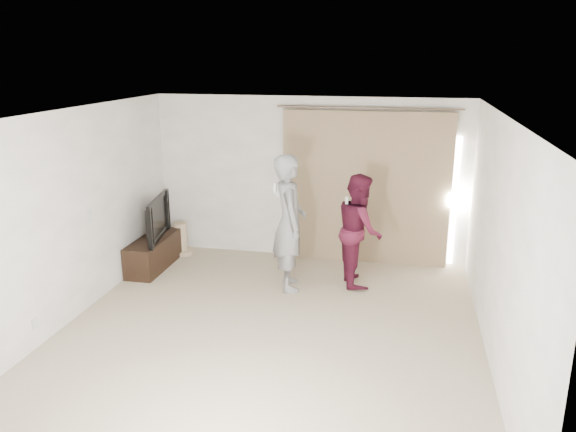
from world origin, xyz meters
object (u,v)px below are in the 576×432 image
object	(u,v)px
person_man	(289,223)
tv	(152,218)
person_woman	(359,230)
tv_console	(154,253)

from	to	relation	value
person_man	tv	bearing A→B (deg)	171.71
person_man	person_woman	xyz separation A→B (m)	(0.94, 0.38, -0.15)
tv_console	person_man	xyz separation A→B (m)	(2.23, -0.32, 0.72)
person_man	person_woman	size ratio (longest dim) A/B	1.19
tv_console	person_man	size ratio (longest dim) A/B	0.65
tv	person_woman	distance (m)	3.17
person_woman	tv_console	bearing A→B (deg)	-179.08
tv_console	person_woman	size ratio (longest dim) A/B	0.77
tv_console	tv	bearing A→B (deg)	0.00
tv_console	person_man	bearing A→B (deg)	-8.29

